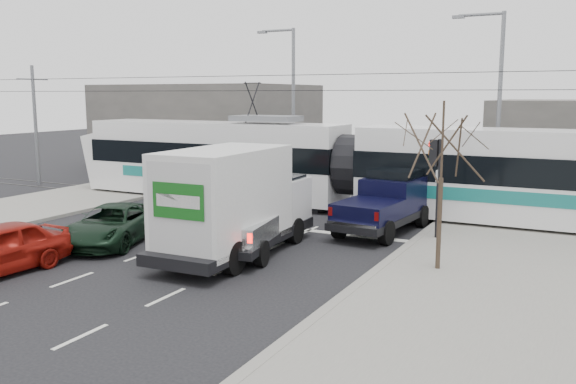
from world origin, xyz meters
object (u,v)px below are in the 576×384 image
at_px(bare_tree, 442,148).
at_px(street_lamp_far, 290,98).
at_px(street_lamp_near, 495,99).
at_px(silver_pickup, 258,216).
at_px(tram, 352,167).
at_px(navy_pickup, 387,202).
at_px(green_car, 113,225).
at_px(traffic_signal, 435,167).
at_px(box_truck, 234,203).

bearing_deg(bare_tree, street_lamp_far, 131.12).
bearing_deg(street_lamp_near, silver_pickup, -118.87).
relative_size(tram, navy_pickup, 4.97).
bearing_deg(street_lamp_near, green_car, -130.15).
relative_size(street_lamp_near, tram, 0.31).
distance_m(street_lamp_near, street_lamp_far, 11.67).
relative_size(bare_tree, green_car, 1.01).
bearing_deg(silver_pickup, green_car, -168.04).
bearing_deg(traffic_signal, tram, 140.16).
bearing_deg(tram, green_car, -119.94).
bearing_deg(green_car, silver_pickup, 4.15).
distance_m(street_lamp_near, box_truck, 14.40).
bearing_deg(green_car, traffic_signal, 11.17).
xyz_separation_m(street_lamp_far, box_truck, (5.27, -14.55, -3.32)).
height_order(navy_pickup, green_car, navy_pickup).
relative_size(bare_tree, street_lamp_far, 0.56).
xyz_separation_m(bare_tree, box_truck, (-6.52, -1.05, -2.00)).
distance_m(bare_tree, navy_pickup, 6.38).
bearing_deg(silver_pickup, tram, 75.99).
distance_m(street_lamp_near, silver_pickup, 13.35).
distance_m(navy_pickup, green_car, 10.41).
bearing_deg(bare_tree, street_lamp_near, 91.42).
bearing_deg(silver_pickup, navy_pickup, 44.49).
distance_m(traffic_signal, street_lamp_near, 7.91).
bearing_deg(navy_pickup, traffic_signal, -17.18).
xyz_separation_m(street_lamp_far, green_car, (0.45, -15.10, -4.42)).
height_order(traffic_signal, box_truck, traffic_signal).
relative_size(street_lamp_far, navy_pickup, 1.56).
bearing_deg(street_lamp_far, tram, -43.16).
relative_size(street_lamp_near, navy_pickup, 1.56).
height_order(tram, silver_pickup, tram).
xyz_separation_m(street_lamp_far, tram, (5.92, -5.55, -3.03)).
relative_size(silver_pickup, green_car, 1.29).
relative_size(bare_tree, box_truck, 0.69).
bearing_deg(box_truck, green_car, -174.79).
bearing_deg(tram, navy_pickup, -49.20).
height_order(bare_tree, traffic_signal, bare_tree).
xyz_separation_m(silver_pickup, box_truck, (-0.09, -1.40, 0.68)).
bearing_deg(box_truck, street_lamp_near, 62.21).
bearing_deg(box_truck, traffic_signal, 41.73).
relative_size(tram, box_truck, 3.94).
xyz_separation_m(street_lamp_near, street_lamp_far, (-11.50, 2.00, 0.00)).
distance_m(traffic_signal, box_truck, 7.44).
distance_m(box_truck, navy_pickup, 6.81).
bearing_deg(silver_pickup, box_truck, -103.28).
relative_size(traffic_signal, box_truck, 0.49).
relative_size(street_lamp_far, box_truck, 1.23).
bearing_deg(green_car, navy_pickup, 20.83).
height_order(bare_tree, box_truck, bare_tree).
relative_size(bare_tree, tram, 0.17).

